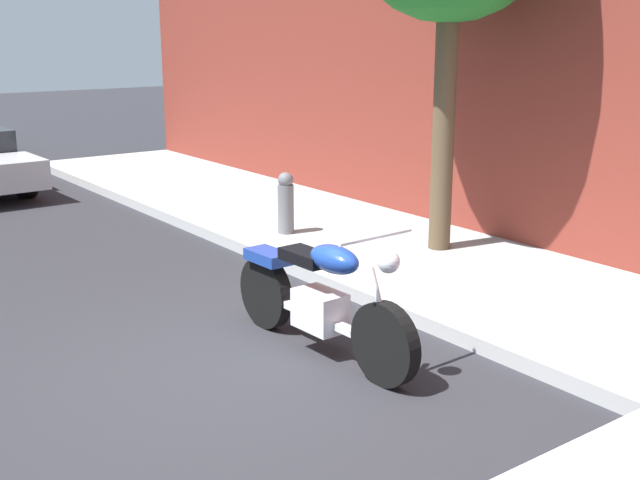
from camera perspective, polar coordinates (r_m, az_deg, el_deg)
The scene contains 4 objects.
ground_plane at distance 6.48m, azimuth -5.36°, elevation -9.04°, with size 60.00×60.00×0.00m, color #28282D.
sidewalk at distance 8.32m, azimuth 12.81°, elevation -3.38°, with size 20.72×2.68×0.14m, color #ACACAC.
motorcycle at distance 6.57m, azimuth 0.02°, elevation -4.22°, with size 2.21×0.70×1.15m.
fire_hydrant at distance 9.95m, azimuth -2.44°, elevation 2.27°, with size 0.20×0.20×0.91m.
Camera 1 is at (5.10, -3.03, 2.61)m, focal length 45.08 mm.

